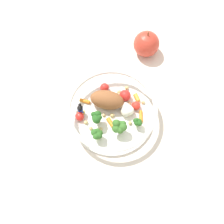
# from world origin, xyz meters

# --- Properties ---
(ground_plane) EXTENTS (2.40, 2.40, 0.00)m
(ground_plane) POSITION_xyz_m (0.00, 0.00, 0.00)
(ground_plane) COLOR silver
(food_container) EXTENTS (0.24, 0.24, 0.06)m
(food_container) POSITION_xyz_m (0.02, -0.01, 0.03)
(food_container) COLOR white
(food_container) RESTS_ON ground_plane
(loose_apple) EXTENTS (0.08, 0.08, 0.09)m
(loose_apple) POSITION_xyz_m (0.23, -0.12, 0.04)
(loose_apple) COLOR #BC3828
(loose_apple) RESTS_ON ground_plane
(folded_napkin) EXTENTS (0.13, 0.13, 0.01)m
(folded_napkin) POSITION_xyz_m (-0.20, 0.15, 0.00)
(folded_napkin) COLOR white
(folded_napkin) RESTS_ON ground_plane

